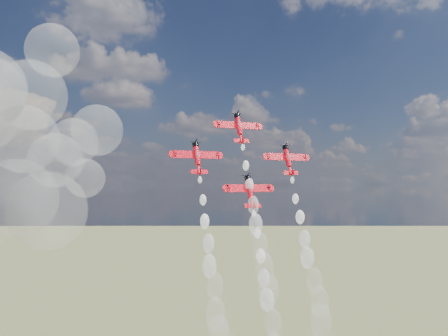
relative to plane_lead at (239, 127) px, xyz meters
name	(u,v)px	position (x,y,z in m)	size (l,w,h in m)	color
plane_lead	(239,127)	(0.00, 0.00, 0.00)	(13.08, 5.95, 8.92)	red
plane_left	(197,157)	(-13.70, -3.52, -8.92)	(13.08, 5.95, 8.92)	red
plane_right	(288,159)	(13.70, -3.52, -8.92)	(13.08, 5.95, 8.92)	red
plane_slot	(250,191)	(0.00, -7.05, -17.84)	(13.08, 5.95, 8.92)	red
smoke_trail_lead	(263,259)	(0.27, -13.94, -34.98)	(5.10, 17.96, 39.61)	white
smoke_trail_left	(215,302)	(-13.89, -17.20, -43.70)	(5.10, 17.17, 38.63)	white
smoke_trail_right	(316,292)	(13.78, -17.35, -43.70)	(5.54, 17.17, 38.66)	white
drifted_smoke_cloud	(18,139)	(-57.54, 6.64, -4.72)	(54.46, 41.85, 54.51)	white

